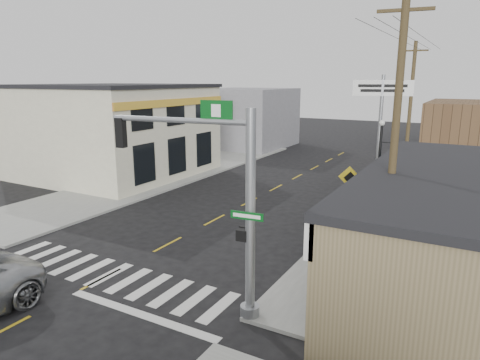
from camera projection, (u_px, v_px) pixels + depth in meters
The scene contains 19 objects.
ground at pixel (102, 279), 16.20m from camera, with size 140.00×140.00×0.00m, color black.
sidewalk_right at pixel (406, 219), 23.00m from camera, with size 6.00×38.00×0.13m, color gray.
sidewalk_left at pixel (148, 181), 31.50m from camera, with size 6.00×38.00×0.13m, color gray.
center_line at pixel (215, 220), 23.01m from camera, with size 0.12×56.00×0.01m, color gold.
crosswalk at pixel (110, 275), 16.54m from camera, with size 11.00×2.20×0.01m, color silver.
left_building at pixel (115, 131), 33.48m from camera, with size 12.00×12.00×6.80m, color beige.
bldg_distant_right at pixel (478, 136), 35.42m from camera, with size 8.00×10.00×5.60m, color brown.
bldg_distant_left at pixel (246, 118), 47.90m from camera, with size 9.00×10.00×6.40m, color gray.
traffic_signal_pole at pixel (227, 191), 12.95m from camera, with size 5.25×0.39×6.66m.
guide_sign at pixel (364, 204), 19.54m from camera, with size 1.46×0.13×2.56m.
fire_hydrant at pixel (324, 234), 19.29m from camera, with size 0.25×0.25×0.78m.
ped_crossing_sign at pixel (349, 183), 22.26m from camera, with size 1.12×0.08×2.88m.
lamp_post at pixel (380, 165), 21.26m from camera, with size 0.69×0.54×5.31m.
dance_center_sign at pixel (381, 107), 26.38m from camera, with size 3.55×0.22×7.54m.
bare_tree at pixel (422, 186), 15.81m from camera, with size 2.16×2.16×4.32m.
shrub_front at pixel (341, 294), 13.79m from camera, with size 1.31×1.31×0.99m, color #1F3B19.
shrub_back at pixel (350, 251), 17.55m from camera, with size 0.96×0.96×0.72m, color black.
utility_pole_near at pixel (394, 143), 14.51m from camera, with size 1.75×0.26×10.04m.
utility_pole_far at pixel (410, 111), 30.36m from camera, with size 1.71×0.26×9.82m.
Camera 1 is at (11.83, -10.48, 7.37)m, focal length 32.00 mm.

